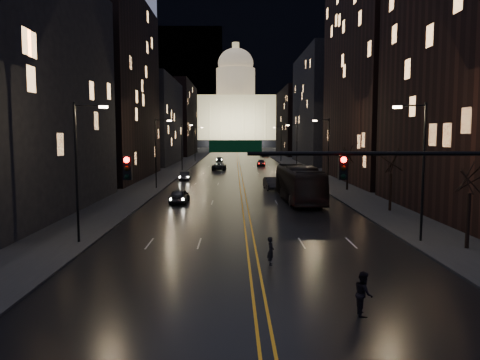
{
  "coord_description": "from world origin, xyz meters",
  "views": [
    {
      "loc": [
        -1.07,
        -19.5,
        7.0
      ],
      "look_at": [
        -0.66,
        11.34,
        3.98
      ],
      "focal_mm": 35.0,
      "sensor_mm": 36.0,
      "label": 1
    }
  ],
  "objects_px": {
    "pedestrian_a": "(271,251)",
    "oncoming_car_a": "(179,196)",
    "pedestrian_b": "(363,293)",
    "bus": "(299,184)",
    "oncoming_car_b": "(185,176)",
    "traffic_signal": "(399,180)",
    "receding_car_a": "(272,183)"
  },
  "relations": [
    {
      "from": "oncoming_car_b",
      "to": "receding_car_a",
      "type": "relative_size",
      "value": 0.86
    },
    {
      "from": "receding_car_a",
      "to": "bus",
      "type": "bearing_deg",
      "value": -83.45
    },
    {
      "from": "oncoming_car_b",
      "to": "pedestrian_b",
      "type": "relative_size",
      "value": 2.42
    },
    {
      "from": "traffic_signal",
      "to": "oncoming_car_a",
      "type": "distance_m",
      "value": 30.82
    },
    {
      "from": "bus",
      "to": "pedestrian_a",
      "type": "xyz_separation_m",
      "value": [
        -4.84,
        -23.87,
        -1.1
      ]
    },
    {
      "from": "pedestrian_b",
      "to": "oncoming_car_b",
      "type": "bearing_deg",
      "value": 17.6
    },
    {
      "from": "traffic_signal",
      "to": "receding_car_a",
      "type": "distance_m",
      "value": 39.45
    },
    {
      "from": "traffic_signal",
      "to": "receding_car_a",
      "type": "bearing_deg",
      "value": 93.17
    },
    {
      "from": "bus",
      "to": "pedestrian_a",
      "type": "bearing_deg",
      "value": -103.75
    },
    {
      "from": "traffic_signal",
      "to": "oncoming_car_b",
      "type": "height_order",
      "value": "traffic_signal"
    },
    {
      "from": "receding_car_a",
      "to": "pedestrian_a",
      "type": "xyz_separation_m",
      "value": [
        -2.84,
        -34.15,
        -0.04
      ]
    },
    {
      "from": "oncoming_car_b",
      "to": "receding_car_a",
      "type": "xyz_separation_m",
      "value": [
        12.24,
        -12.4,
        0.12
      ]
    },
    {
      "from": "traffic_signal",
      "to": "bus",
      "type": "distance_m",
      "value": 29.05
    },
    {
      "from": "oncoming_car_a",
      "to": "bus",
      "type": "bearing_deg",
      "value": -173.01
    },
    {
      "from": "pedestrian_a",
      "to": "pedestrian_b",
      "type": "xyz_separation_m",
      "value": [
        3.04,
        -7.0,
        0.09
      ]
    },
    {
      "from": "oncoming_car_a",
      "to": "oncoming_car_b",
      "type": "xyz_separation_m",
      "value": [
        -1.85,
        23.74,
        -0.05
      ]
    },
    {
      "from": "receding_car_a",
      "to": "pedestrian_b",
      "type": "relative_size",
      "value": 2.83
    },
    {
      "from": "receding_car_a",
      "to": "pedestrian_a",
      "type": "bearing_deg",
      "value": -99.22
    },
    {
      "from": "receding_car_a",
      "to": "pedestrian_b",
      "type": "height_order",
      "value": "pedestrian_b"
    },
    {
      "from": "pedestrian_b",
      "to": "oncoming_car_a",
      "type": "bearing_deg",
      "value": 24.08
    },
    {
      "from": "bus",
      "to": "oncoming_car_a",
      "type": "xyz_separation_m",
      "value": [
        -12.39,
        -1.06,
        -1.12
      ]
    },
    {
      "from": "traffic_signal",
      "to": "bus",
      "type": "relative_size",
      "value": 1.29
    },
    {
      "from": "oncoming_car_b",
      "to": "traffic_signal",
      "type": "bearing_deg",
      "value": 106.1
    },
    {
      "from": "pedestrian_a",
      "to": "traffic_signal",
      "type": "bearing_deg",
      "value": -133.17
    },
    {
      "from": "bus",
      "to": "pedestrian_a",
      "type": "distance_m",
      "value": 24.38
    },
    {
      "from": "pedestrian_a",
      "to": "oncoming_car_a",
      "type": "bearing_deg",
      "value": 20.15
    },
    {
      "from": "pedestrian_b",
      "to": "bus",
      "type": "bearing_deg",
      "value": 1.19
    },
    {
      "from": "bus",
      "to": "oncoming_car_b",
      "type": "height_order",
      "value": "bus"
    },
    {
      "from": "pedestrian_a",
      "to": "pedestrian_b",
      "type": "distance_m",
      "value": 7.63
    },
    {
      "from": "oncoming_car_b",
      "to": "pedestrian_a",
      "type": "xyz_separation_m",
      "value": [
        9.4,
        -46.55,
        0.08
      ]
    },
    {
      "from": "oncoming_car_a",
      "to": "oncoming_car_b",
      "type": "distance_m",
      "value": 23.82
    },
    {
      "from": "bus",
      "to": "oncoming_car_a",
      "type": "height_order",
      "value": "bus"
    }
  ]
}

